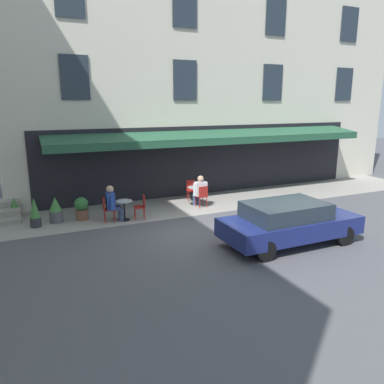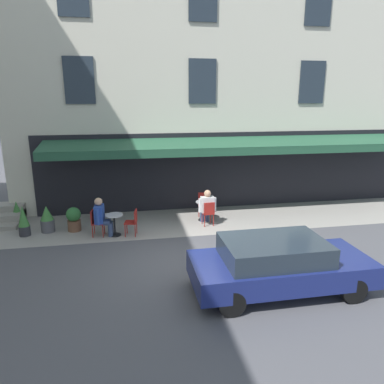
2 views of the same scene
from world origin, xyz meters
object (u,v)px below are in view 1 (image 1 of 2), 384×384
object	(u,v)px
cafe_chair_red_corner_left	(107,207)
seated_companion_in_blue	(113,202)
potted_plant_entrance_left	(35,213)
cafe_table_mid_terrace	(124,207)
cafe_chair_red_under_awning	(202,195)
cafe_chair_red_near_door	(191,188)
potted_plant_under_sign	(82,208)
parked_car_navy	(289,222)
seated_patron_in_white	(200,190)
potted_plant_by_steps	(14,207)
cafe_table_near_entrance	(195,193)
potted_plant_entrance_right	(56,210)
cafe_chair_red_facing_street	(141,205)

from	to	relation	value
cafe_chair_red_corner_left	seated_companion_in_blue	world-z (taller)	seated_companion_in_blue
cafe_chair_red_corner_left	potted_plant_entrance_left	xyz separation A→B (m)	(2.41, -0.48, -0.03)
cafe_table_mid_terrace	cafe_chair_red_under_awning	bearing A→B (deg)	-173.89
cafe_chair_red_near_door	cafe_table_mid_terrace	world-z (taller)	cafe_chair_red_near_door
potted_plant_under_sign	parked_car_navy	distance (m)	7.46
parked_car_navy	seated_patron_in_white	bearing A→B (deg)	-82.58
cafe_chair_red_corner_left	potted_plant_entrance_left	bearing A→B (deg)	-11.22
cafe_chair_red_under_awning	parked_car_navy	size ratio (longest dim) A/B	0.21
potted_plant_entrance_left	cafe_chair_red_under_awning	bearing A→B (deg)	178.45
cafe_chair_red_corner_left	potted_plant_under_sign	xyz separation A→B (m)	(0.80, -0.67, -0.10)
cafe_chair_red_under_awning	potted_plant_entrance_left	xyz separation A→B (m)	(6.40, -0.17, -0.03)
seated_companion_in_blue	potted_plant_by_steps	world-z (taller)	seated_companion_in_blue
potted_plant_entrance_left	parked_car_navy	distance (m)	8.59
potted_plant_by_steps	cafe_table_near_entrance	bearing A→B (deg)	170.42
cafe_chair_red_under_awning	seated_companion_in_blue	distance (m)	3.79
cafe_table_near_entrance	potted_plant_by_steps	bearing A→B (deg)	-9.58
seated_companion_in_blue	potted_plant_entrance_right	bearing A→B (deg)	-21.21
potted_plant_entrance_right	cafe_table_near_entrance	bearing A→B (deg)	-177.89
cafe_chair_red_under_awning	potted_plant_entrance_right	size ratio (longest dim) A/B	0.96
cafe_table_mid_terrace	potted_plant_entrance_left	size ratio (longest dim) A/B	0.71
cafe_chair_red_near_door	seated_companion_in_blue	size ratio (longest dim) A/B	0.67
cafe_chair_red_corner_left	seated_companion_in_blue	size ratio (longest dim) A/B	0.67
cafe_chair_red_near_door	potted_plant_by_steps	distance (m)	7.16
cafe_chair_red_near_door	seated_companion_in_blue	bearing A→B (deg)	22.27
cafe_table_near_entrance	cafe_chair_red_near_door	world-z (taller)	cafe_chair_red_near_door
cafe_chair_red_under_awning	potted_plant_under_sign	size ratio (longest dim) A/B	1.06
potted_plant_entrance_left	cafe_chair_red_facing_street	bearing A→B (deg)	169.96
cafe_chair_red_near_door	potted_plant_by_steps	world-z (taller)	cafe_chair_red_near_door
cafe_chair_red_near_door	cafe_chair_red_facing_street	distance (m)	3.30
cafe_chair_red_near_door	seated_patron_in_white	distance (m)	1.05
cafe_chair_red_under_awning	parked_car_navy	world-z (taller)	parked_car_navy
cafe_table_mid_terrace	cafe_chair_red_corner_left	world-z (taller)	cafe_chair_red_corner_left
cafe_table_mid_terrace	potted_plant_under_sign	world-z (taller)	potted_plant_under_sign
cafe_chair_red_facing_street	seated_companion_in_blue	bearing A→B (deg)	-8.32
seated_companion_in_blue	potted_plant_by_steps	xyz separation A→B (m)	(3.30, -2.14, -0.34)
cafe_chair_red_under_awning	cafe_chair_red_corner_left	bearing A→B (deg)	4.35
cafe_chair_red_corner_left	parked_car_navy	xyz separation A→B (m)	(-4.62, 4.45, 0.16)
cafe_chair_red_facing_street	cafe_table_mid_terrace	bearing A→B (deg)	-10.42
cafe_chair_red_facing_street	seated_companion_in_blue	size ratio (longest dim) A/B	0.67
cafe_table_near_entrance	parked_car_navy	size ratio (longest dim) A/B	0.17
seated_companion_in_blue	seated_patron_in_white	bearing A→B (deg)	-171.85
cafe_chair_red_under_awning	potted_plant_under_sign	world-z (taller)	cafe_chair_red_under_awning
cafe_chair_red_corner_left	potted_plant_under_sign	distance (m)	1.04
cafe_chair_red_under_awning	cafe_table_mid_terrace	size ratio (longest dim) A/B	1.21
parked_car_navy	potted_plant_entrance_right	bearing A→B (deg)	-39.32
cafe_chair_red_under_awning	seated_patron_in_white	size ratio (longest dim) A/B	0.69
cafe_chair_red_near_door	seated_patron_in_white	bearing A→B (deg)	85.29
potted_plant_entrance_left	cafe_chair_red_near_door	bearing A→B (deg)	-170.55
cafe_chair_red_facing_street	potted_plant_entrance_right	distance (m)	3.09
cafe_table_near_entrance	cafe_chair_red_facing_street	bearing A→B (deg)	22.33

